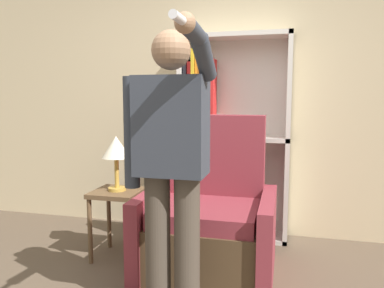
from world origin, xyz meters
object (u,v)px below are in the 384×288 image
(armchair, at_px, (209,222))
(side_table, at_px, (118,204))
(bookcase, at_px, (221,144))
(person_standing, at_px, (171,160))
(table_lamp, at_px, (116,150))

(armchair, relative_size, side_table, 2.08)
(bookcase, height_order, side_table, bookcase)
(bookcase, xyz_separation_m, person_standing, (-0.04, -1.45, 0.08))
(person_standing, xyz_separation_m, table_lamp, (-0.69, 0.73, -0.06))
(side_table, bearing_deg, armchair, -0.03)
(bookcase, xyz_separation_m, side_table, (-0.72, -0.72, -0.43))
(armchair, distance_m, table_lamp, 0.93)
(person_standing, height_order, table_lamp, person_standing)
(bookcase, bearing_deg, side_table, -135.20)
(bookcase, distance_m, person_standing, 1.45)
(armchair, height_order, person_standing, person_standing)
(bookcase, distance_m, table_lamp, 1.02)
(person_standing, relative_size, table_lamp, 3.78)
(armchair, bearing_deg, side_table, 179.97)
(armchair, distance_m, person_standing, 0.95)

